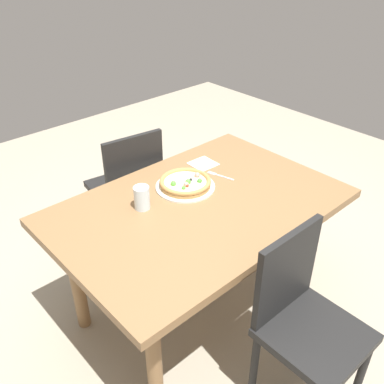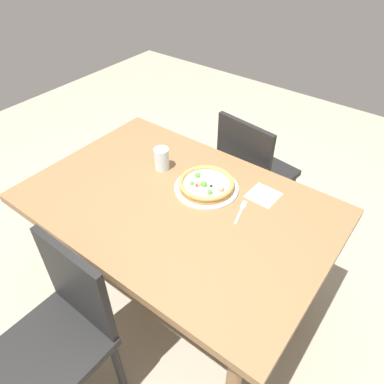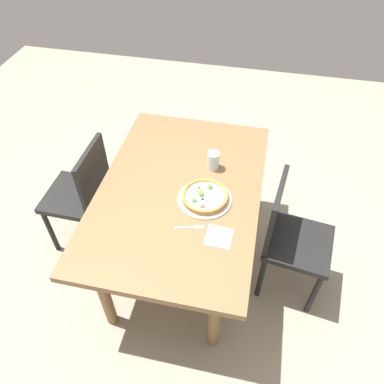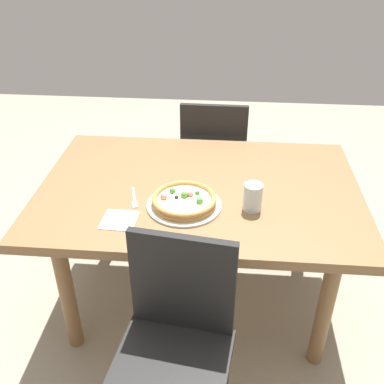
% 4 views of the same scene
% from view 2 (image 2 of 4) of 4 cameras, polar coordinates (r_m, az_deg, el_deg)
% --- Properties ---
extents(ground_plane, '(6.00, 6.00, 0.00)m').
position_cam_2_polar(ground_plane, '(2.28, -1.86, -15.27)').
color(ground_plane, '#9E937F').
extents(dining_table, '(1.46, 0.98, 0.73)m').
position_cam_2_polar(dining_table, '(1.79, -2.29, -3.62)').
color(dining_table, olive).
rests_on(dining_table, ground).
extents(chair_near, '(0.41, 0.41, 0.89)m').
position_cam_2_polar(chair_near, '(1.67, -19.81, -20.01)').
color(chair_near, black).
rests_on(chair_near, ground).
extents(chair_far, '(0.45, 0.45, 0.89)m').
position_cam_2_polar(chair_far, '(2.33, 9.47, 3.11)').
color(chair_far, black).
rests_on(chair_far, ground).
extents(plate, '(0.32, 0.32, 0.01)m').
position_cam_2_polar(plate, '(1.80, 2.27, 0.67)').
color(plate, silver).
rests_on(plate, dining_table).
extents(pizza, '(0.28, 0.28, 0.05)m').
position_cam_2_polar(pizza, '(1.79, 2.28, 1.28)').
color(pizza, '#B78447').
rests_on(pizza, plate).
extents(fork, '(0.06, 0.16, 0.00)m').
position_cam_2_polar(fork, '(1.70, 7.75, -2.87)').
color(fork, silver).
rests_on(fork, dining_table).
extents(drinking_glass, '(0.08, 0.08, 0.12)m').
position_cam_2_polar(drinking_glass, '(1.91, -4.78, 5.25)').
color(drinking_glass, silver).
rests_on(drinking_glass, dining_table).
extents(napkin, '(0.15, 0.15, 0.00)m').
position_cam_2_polar(napkin, '(1.80, 11.20, -0.51)').
color(napkin, white).
rests_on(napkin, dining_table).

